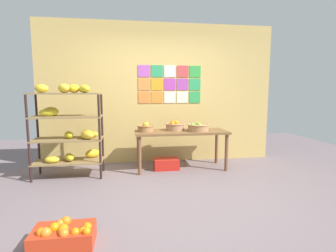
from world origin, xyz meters
TOP-DOWN VIEW (x-y plane):
  - ground at (0.00, 0.00)m, footprint 9.50×9.50m
  - back_wall_with_art at (0.00, 1.78)m, footprint 4.55×0.07m
  - banana_shelf_unit at (-1.54, 1.03)m, footprint 1.08×0.54m
  - display_table at (0.32, 1.19)m, footprint 1.63×0.64m
  - fruit_basket_centre at (0.62, 1.13)m, footprint 0.39×0.39m
  - fruit_basket_back_right at (0.23, 1.30)m, footprint 0.35×0.35m
  - fruit_basket_back_left at (-0.31, 1.22)m, footprint 0.29×0.29m
  - produce_crate_under_table at (0.05, 1.20)m, footprint 0.44×0.30m
  - orange_crate_foreground at (-1.19, -1.02)m, footprint 0.53×0.33m

SIDE VIEW (x-z plane):
  - ground at x=0.00m, z-range 0.00..0.00m
  - produce_crate_under_table at x=0.05m, z-range 0.00..0.19m
  - orange_crate_foreground at x=-1.19m, z-range -0.01..0.21m
  - display_table at x=0.32m, z-range 0.26..0.95m
  - fruit_basket_centre at x=0.62m, z-range 0.68..0.83m
  - fruit_basket_back_left at x=-0.31m, z-range 0.68..0.84m
  - fruit_basket_back_right at x=0.23m, z-range 0.68..0.86m
  - banana_shelf_unit at x=-1.54m, z-range 0.10..1.61m
  - back_wall_with_art at x=0.00m, z-range 0.00..2.69m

